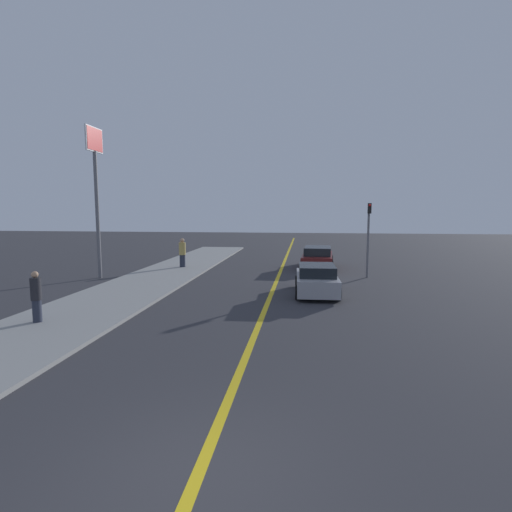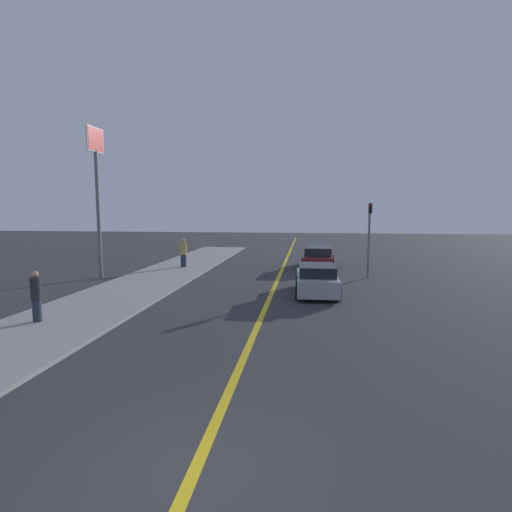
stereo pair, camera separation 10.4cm
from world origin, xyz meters
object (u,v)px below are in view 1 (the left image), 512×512
object	(u,v)px
car_near_right_lane	(317,280)
traffic_light	(368,232)
pedestrian_mid_group	(182,253)
roadside_sign	(95,171)
car_ahead_center	(317,258)
pedestrian_near_curb	(36,297)

from	to	relation	value
car_near_right_lane	traffic_light	world-z (taller)	traffic_light
pedestrian_mid_group	traffic_light	size ratio (longest dim) A/B	0.45
pedestrian_mid_group	roadside_sign	bearing A→B (deg)	-131.04
car_ahead_center	pedestrian_near_curb	distance (m)	16.87
car_near_right_lane	traffic_light	bearing A→B (deg)	56.87
pedestrian_near_curb	roadside_sign	bearing A→B (deg)	106.40
car_ahead_center	traffic_light	world-z (taller)	traffic_light
roadside_sign	traffic_light	bearing A→B (deg)	7.34
car_near_right_lane	roadside_sign	size ratio (longest dim) A/B	0.49
car_near_right_lane	pedestrian_mid_group	world-z (taller)	pedestrian_mid_group
pedestrian_near_curb	roadside_sign	world-z (taller)	roadside_sign
pedestrian_near_curb	pedestrian_mid_group	distance (m)	12.72
pedestrian_mid_group	roadside_sign	xyz separation A→B (m)	(-3.42, -3.93, 4.73)
pedestrian_near_curb	car_near_right_lane	bearing A→B (deg)	33.36
pedestrian_near_curb	traffic_light	distance (m)	16.05
pedestrian_near_curb	roadside_sign	xyz separation A→B (m)	(-2.58, 8.76, 4.80)
traffic_light	pedestrian_mid_group	bearing A→B (deg)	169.46
pedestrian_near_curb	traffic_light	xyz separation A→B (m)	(11.93, 10.63, 1.55)
traffic_light	roadside_sign	xyz separation A→B (m)	(-14.51, -1.87, 3.26)
car_near_right_lane	traffic_light	xyz separation A→B (m)	(2.87, 4.67, 1.85)
traffic_light	roadside_sign	size ratio (longest dim) A/B	0.51
car_ahead_center	pedestrian_near_curb	bearing A→B (deg)	-120.18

